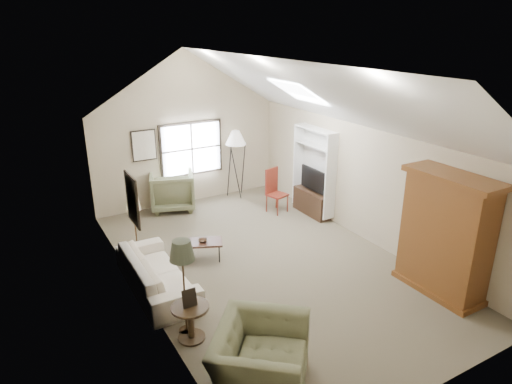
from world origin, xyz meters
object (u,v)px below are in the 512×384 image
armoire (446,235)px  side_table (191,322)px  coffee_table (203,251)px  sofa (157,273)px  armchair_far (172,190)px  armchair_near (261,359)px  side_chair (277,191)px

armoire → side_table: size_ratio=3.81×
coffee_table → side_table: side_table is taller
sofa → side_table: sofa is taller
armchair_far → side_table: (-1.60, -5.13, -0.21)m
armchair_near → armoire: bearing=-43.1°
armchair_near → coffee_table: size_ratio=1.67×
armoire → sofa: armoire is taller
armoire → side_table: bearing=167.6°
side_table → side_chair: side_chair is taller
sofa → armoire: bearing=-120.0°
armchair_near → coffee_table: armchair_near is taller
side_chair → armchair_near: bearing=-140.4°
sofa → side_chair: bearing=-62.4°
armchair_far → armoire: bearing=132.5°
side_chair → armoire: bearing=-98.9°
armoire → armchair_far: size_ratio=1.99×
armchair_near → side_chair: bearing=6.6°
armoire → coffee_table: (-3.21, 3.17, -0.90)m
armchair_far → side_chair: (2.22, -1.56, 0.06)m
armchair_near → side_table: size_ratio=2.30×
armchair_near → side_chair: (3.41, 4.94, 0.13)m
armoire → armchair_far: bearing=114.5°
coffee_table → side_chair: side_chair is taller
sofa → side_table: 1.60m
coffee_table → sofa: bearing=-152.8°
side_table → armoire: bearing=-12.4°
coffee_table → side_chair: 3.02m
sofa → armchair_near: (0.42, -2.96, 0.09)m
armchair_near → side_chair: 6.00m
armoire → side_chair: (-0.55, 4.54, -0.54)m
armchair_near → armchair_far: size_ratio=1.20×
armchair_far → side_table: size_ratio=1.92×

